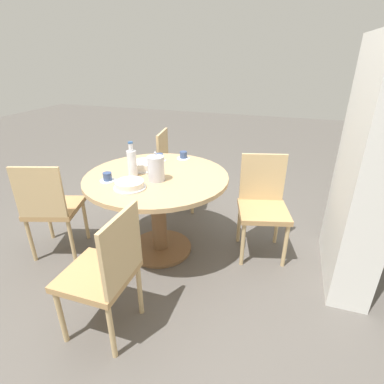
# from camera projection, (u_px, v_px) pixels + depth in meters

# --- Properties ---
(ground_plane) EXTENTS (14.00, 14.00, 0.00)m
(ground_plane) POSITION_uv_depth(u_px,v_px,m) (160.00, 249.00, 2.85)
(ground_plane) COLOR #56514C
(dining_table) EXTENTS (1.22, 1.22, 0.76)m
(dining_table) POSITION_uv_depth(u_px,v_px,m) (158.00, 194.00, 2.61)
(dining_table) COLOR brown
(dining_table) RESTS_ON ground_plane
(chair_a) EXTENTS (0.42, 0.42, 0.90)m
(chair_a) POSITION_uv_depth(u_px,v_px,m) (106.00, 271.00, 1.83)
(chair_a) COLOR tan
(chair_a) RESTS_ON ground_plane
(chair_b) EXTENTS (0.51, 0.51, 0.90)m
(chair_b) POSITION_uv_depth(u_px,v_px,m) (263.00, 203.00, 2.66)
(chair_b) COLOR tan
(chair_b) RESTS_ON ground_plane
(chair_c) EXTENTS (0.48, 0.48, 0.90)m
(chair_c) POSITION_uv_depth(u_px,v_px,m) (175.00, 167.00, 3.49)
(chair_c) COLOR tan
(chair_c) RESTS_ON ground_plane
(chair_d) EXTENTS (0.53, 0.53, 0.90)m
(chair_d) POSITION_uv_depth(u_px,v_px,m) (51.00, 206.00, 2.60)
(chair_d) COLOR tan
(chair_d) RESTS_ON ground_plane
(bookshelf) EXTENTS (0.90, 0.28, 1.83)m
(bookshelf) POSITION_uv_depth(u_px,v_px,m) (362.00, 170.00, 2.19)
(bookshelf) COLOR silver
(bookshelf) RESTS_ON ground_plane
(coffee_pot) EXTENTS (0.14, 0.14, 0.24)m
(coffee_pot) POSITION_uv_depth(u_px,v_px,m) (156.00, 168.00, 2.39)
(coffee_pot) COLOR silver
(coffee_pot) RESTS_ON dining_table
(water_bottle) EXTENTS (0.08, 0.08, 0.29)m
(water_bottle) POSITION_uv_depth(u_px,v_px,m) (132.00, 162.00, 2.47)
(water_bottle) COLOR silver
(water_bottle) RESTS_ON dining_table
(cake_main) EXTENTS (0.26, 0.26, 0.07)m
(cake_main) POSITION_uv_depth(u_px,v_px,m) (145.00, 165.00, 2.66)
(cake_main) COLOR silver
(cake_main) RESTS_ON dining_table
(cake_second) EXTENTS (0.25, 0.25, 0.06)m
(cake_second) POSITION_uv_depth(u_px,v_px,m) (130.00, 185.00, 2.28)
(cake_second) COLOR silver
(cake_second) RESTS_ON dining_table
(cup_a) EXTENTS (0.13, 0.13, 0.07)m
(cup_a) POSITION_uv_depth(u_px,v_px,m) (159.00, 158.00, 2.86)
(cup_a) COLOR white
(cup_a) RESTS_ON dining_table
(cup_b) EXTENTS (0.13, 0.13, 0.07)m
(cup_b) POSITION_uv_depth(u_px,v_px,m) (183.00, 156.00, 2.92)
(cup_b) COLOR white
(cup_b) RESTS_ON dining_table
(cup_c) EXTENTS (0.13, 0.13, 0.07)m
(cup_c) POSITION_uv_depth(u_px,v_px,m) (108.00, 178.00, 2.41)
(cup_c) COLOR white
(cup_c) RESTS_ON dining_table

